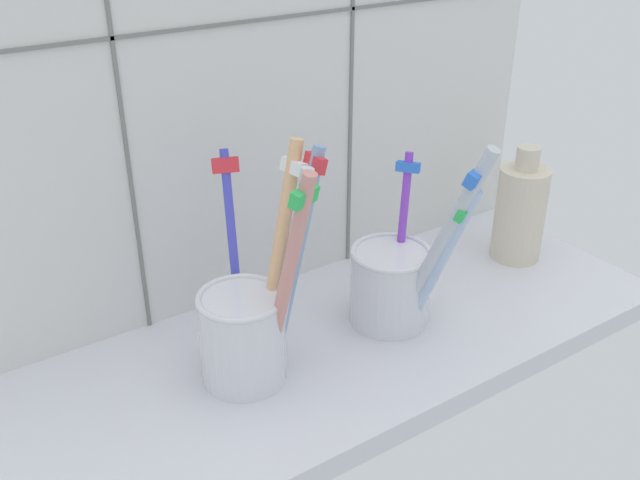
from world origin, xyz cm
name	(u,v)px	position (x,y,z in cm)	size (l,w,h in cm)	color
counter_slab	(321,356)	(0.00, 0.00, 1.00)	(64.00, 22.00, 2.00)	silver
tile_wall_back	(240,72)	(0.00, 12.00, 22.50)	(64.00, 2.20, 45.00)	silver
toothbrush_cup_left	(250,320)	(-6.56, -0.11, 7.16)	(10.08, 12.67, 18.61)	silver
toothbrush_cup_right	(394,279)	(7.35, -0.36, 6.26)	(7.42, 12.24, 18.17)	silver
ceramic_vase	(520,211)	(25.19, 1.84, 7.06)	(4.95, 4.95, 11.83)	beige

